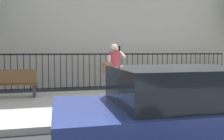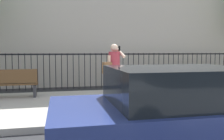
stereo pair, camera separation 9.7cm
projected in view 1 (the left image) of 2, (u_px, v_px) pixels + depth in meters
name	position (u px, v px, depth m)	size (l,w,h in m)	color
ground_plane	(164.00, 125.00, 5.61)	(60.00, 60.00, 0.00)	#28282B
sidewalk	(134.00, 102.00, 7.74)	(28.00, 4.40, 0.15)	#B2ADA3
iron_fence	(109.00, 66.00, 11.26)	(12.03, 0.04, 1.60)	black
parked_hatchback	(189.00, 115.00, 3.77)	(4.21, 1.88, 1.45)	navy
pedestrian_on_phone	(114.00, 69.00, 7.28)	(0.73, 0.60, 1.75)	beige
street_bench	(12.00, 83.00, 7.99)	(1.60, 0.45, 0.95)	brown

